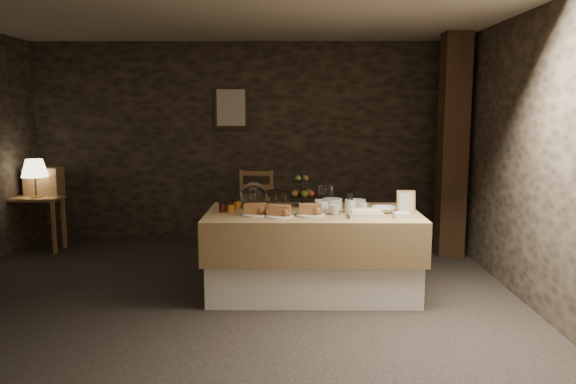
{
  "coord_description": "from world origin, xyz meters",
  "views": [
    {
      "loc": [
        0.65,
        -4.94,
        1.74
      ],
      "look_at": [
        0.61,
        0.2,
        0.97
      ],
      "focal_mm": 35.0,
      "sensor_mm": 36.0,
      "label": 1
    }
  ],
  "objects_px": {
    "table_lamp": "(35,169)",
    "chair": "(255,214)",
    "wine_rack": "(44,181)",
    "buffet_table": "(312,246)",
    "timber_column": "(453,146)",
    "console_table": "(35,208)",
    "fruit_stand": "(303,192)"
  },
  "relations": [
    {
      "from": "console_table",
      "to": "chair",
      "type": "bearing_deg",
      "value": 4.38
    },
    {
      "from": "table_lamp",
      "to": "buffet_table",
      "type": "bearing_deg",
      "value": -24.8
    },
    {
      "from": "console_table",
      "to": "fruit_stand",
      "type": "xyz_separation_m",
      "value": [
        3.26,
        -1.26,
        0.38
      ]
    },
    {
      "from": "wine_rack",
      "to": "chair",
      "type": "xyz_separation_m",
      "value": [
        2.63,
        0.03,
        -0.41
      ]
    },
    {
      "from": "timber_column",
      "to": "buffet_table",
      "type": "bearing_deg",
      "value": -139.97
    },
    {
      "from": "fruit_stand",
      "to": "wine_rack",
      "type": "bearing_deg",
      "value": 155.84
    },
    {
      "from": "timber_column",
      "to": "chair",
      "type": "bearing_deg",
      "value": 171.23
    },
    {
      "from": "table_lamp",
      "to": "chair",
      "type": "relative_size",
      "value": 0.62
    },
    {
      "from": "table_lamp",
      "to": "fruit_stand",
      "type": "xyz_separation_m",
      "value": [
        3.21,
        -1.21,
        -0.1
      ]
    },
    {
      "from": "buffet_table",
      "to": "table_lamp",
      "type": "distance_m",
      "value": 3.67
    },
    {
      "from": "chair",
      "to": "timber_column",
      "type": "bearing_deg",
      "value": -3.06
    },
    {
      "from": "console_table",
      "to": "table_lamp",
      "type": "distance_m",
      "value": 0.49
    },
    {
      "from": "buffet_table",
      "to": "table_lamp",
      "type": "bearing_deg",
      "value": 155.2
    },
    {
      "from": "buffet_table",
      "to": "wine_rack",
      "type": "height_order",
      "value": "wine_rack"
    },
    {
      "from": "console_table",
      "to": "wine_rack",
      "type": "bearing_deg",
      "value": 74.48
    },
    {
      "from": "console_table",
      "to": "timber_column",
      "type": "height_order",
      "value": "timber_column"
    },
    {
      "from": "table_lamp",
      "to": "wine_rack",
      "type": "xyz_separation_m",
      "value": [
        0.0,
        0.23,
        -0.18
      ]
    },
    {
      "from": "chair",
      "to": "buffet_table",
      "type": "bearing_deg",
      "value": -63.76
    },
    {
      "from": "buffet_table",
      "to": "console_table",
      "type": "height_order",
      "value": "buffet_table"
    },
    {
      "from": "buffet_table",
      "to": "wine_rack",
      "type": "relative_size",
      "value": 4.71
    },
    {
      "from": "buffet_table",
      "to": "table_lamp",
      "type": "relative_size",
      "value": 4.23
    },
    {
      "from": "wine_rack",
      "to": "fruit_stand",
      "type": "distance_m",
      "value": 3.51
    },
    {
      "from": "buffet_table",
      "to": "console_table",
      "type": "relative_size",
      "value": 2.95
    },
    {
      "from": "table_lamp",
      "to": "chair",
      "type": "height_order",
      "value": "table_lamp"
    },
    {
      "from": "buffet_table",
      "to": "fruit_stand",
      "type": "height_order",
      "value": "fruit_stand"
    },
    {
      "from": "table_lamp",
      "to": "wine_rack",
      "type": "bearing_deg",
      "value": 90.0
    },
    {
      "from": "buffet_table",
      "to": "fruit_stand",
      "type": "distance_m",
      "value": 0.57
    },
    {
      "from": "table_lamp",
      "to": "fruit_stand",
      "type": "distance_m",
      "value": 3.43
    },
    {
      "from": "wine_rack",
      "to": "buffet_table",
      "type": "bearing_deg",
      "value": -28.01
    },
    {
      "from": "table_lamp",
      "to": "chair",
      "type": "xyz_separation_m",
      "value": [
        2.63,
        0.26,
        -0.59
      ]
    },
    {
      "from": "table_lamp",
      "to": "timber_column",
      "type": "bearing_deg",
      "value": -1.23
    },
    {
      "from": "timber_column",
      "to": "console_table",
      "type": "bearing_deg",
      "value": 178.21
    }
  ]
}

